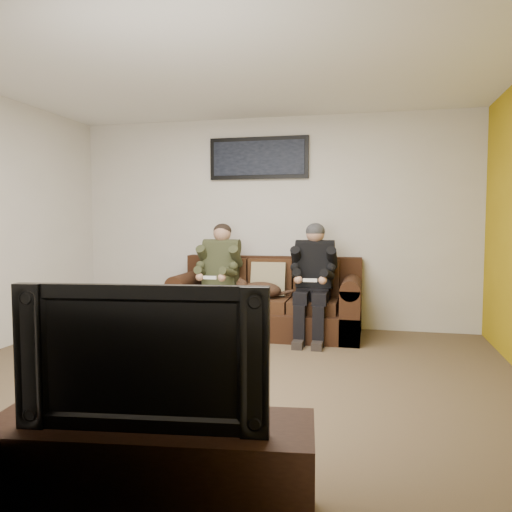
% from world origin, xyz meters
% --- Properties ---
extents(floor, '(5.00, 5.00, 0.00)m').
position_xyz_m(floor, '(0.00, 0.00, 0.00)').
color(floor, brown).
rests_on(floor, ground).
extents(ceiling, '(5.00, 5.00, 0.00)m').
position_xyz_m(ceiling, '(0.00, 0.00, 2.60)').
color(ceiling, silver).
rests_on(ceiling, ground).
extents(wall_back, '(5.00, 0.00, 5.00)m').
position_xyz_m(wall_back, '(0.00, 2.25, 1.30)').
color(wall_back, beige).
rests_on(wall_back, ground).
extents(wall_front, '(5.00, 0.00, 5.00)m').
position_xyz_m(wall_front, '(0.00, -2.25, 1.30)').
color(wall_front, beige).
rests_on(wall_front, ground).
extents(sofa, '(2.16, 0.93, 0.88)m').
position_xyz_m(sofa, '(0.04, 1.83, 0.33)').
color(sofa, black).
rests_on(sofa, ground).
extents(throw_pillow, '(0.41, 0.20, 0.41)m').
position_xyz_m(throw_pillow, '(0.04, 1.87, 0.63)').
color(throw_pillow, '#998B64').
rests_on(throw_pillow, sofa).
extents(throw_blanket, '(0.44, 0.22, 0.08)m').
position_xyz_m(throw_blanket, '(-0.61, 2.10, 0.88)').
color(throw_blanket, '#BFA58D').
rests_on(throw_blanket, sofa).
extents(person_left, '(0.51, 0.87, 1.29)m').
position_xyz_m(person_left, '(-0.52, 1.65, 0.72)').
color(person_left, '#827851').
rests_on(person_left, sofa).
extents(person_right, '(0.51, 0.86, 1.30)m').
position_xyz_m(person_right, '(0.60, 1.65, 0.73)').
color(person_right, black).
rests_on(person_right, sofa).
extents(cat, '(0.66, 0.26, 0.24)m').
position_xyz_m(cat, '(-0.02, 1.64, 0.53)').
color(cat, '#4D301E').
rests_on(cat, sofa).
extents(framed_poster, '(1.25, 0.05, 0.52)m').
position_xyz_m(framed_poster, '(-0.16, 2.22, 2.10)').
color(framed_poster, black).
rests_on(framed_poster, wall_back).
extents(tv_stand, '(1.47, 0.63, 0.45)m').
position_xyz_m(tv_stand, '(0.29, -1.95, 0.22)').
color(tv_stand, black).
rests_on(tv_stand, ground).
extents(television, '(1.07, 0.27, 0.61)m').
position_xyz_m(television, '(0.29, -1.95, 0.75)').
color(television, black).
rests_on(television, tv_stand).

